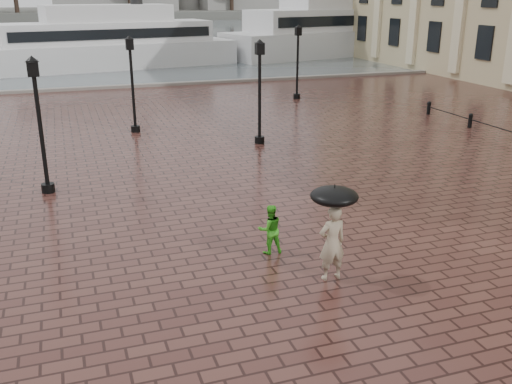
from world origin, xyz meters
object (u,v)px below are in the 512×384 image
Objects in this scene: adult_pedestrian at (332,243)px; ferry_far at (341,29)px; street_lamps at (142,85)px; child_pedestrian at (270,229)px; ferry_near at (110,42)px.

adult_pedestrian is 0.07× the size of ferry_far.
street_lamps reaches higher than child_pedestrian.
adult_pedestrian is at bearing -83.14° from street_lamps.
street_lamps is at bearing -101.74° from ferry_near.
adult_pedestrian is 42.60m from ferry_near.
ferry_near is at bearing 175.36° from ferry_far.
street_lamps is 26.27m from ferry_near.
ferry_far reaches higher than street_lamps.
ferry_far is at bearing -0.53° from ferry_near.
ferry_near reaches higher than street_lamps.
ferry_far is at bearing -118.69° from adult_pedestrian.
street_lamps is 16.49m from adult_pedestrian.
ferry_far reaches higher than ferry_near.
street_lamps is 14.65m from child_pedestrian.
ferry_near reaches higher than adult_pedestrian.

